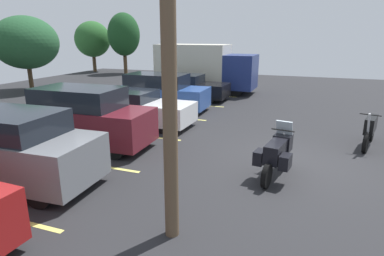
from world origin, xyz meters
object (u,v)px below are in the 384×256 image
(motorcycle_touring, at_px, (277,153))
(car_black, at_px, (187,87))
(motorcycle_second, at_px, (370,129))
(car_grey, at_px, (8,147))
(car_maroon, at_px, (85,118))
(car_blue, at_px, (161,92))
(car_white, at_px, (137,108))
(box_truck, at_px, (204,67))

(motorcycle_touring, relative_size, car_black, 0.44)
(motorcycle_second, relative_size, car_grey, 0.46)
(car_black, bearing_deg, car_grey, 179.41)
(car_maroon, xyz_separation_m, car_blue, (5.95, 0.03, -0.10))
(car_white, relative_size, car_blue, 1.04)
(car_grey, distance_m, car_black, 12.05)
(car_blue, bearing_deg, car_grey, -179.39)
(car_grey, relative_size, car_black, 0.98)
(car_grey, height_order, box_truck, box_truck)
(car_white, xyz_separation_m, car_black, (5.98, 0.04, 0.02))
(car_white, relative_size, box_truck, 0.72)
(car_maroon, bearing_deg, box_truck, -1.29)
(car_maroon, relative_size, box_truck, 0.69)
(motorcycle_touring, height_order, car_white, car_white)
(car_white, bearing_deg, motorcycle_second, -88.76)
(car_grey, height_order, car_maroon, car_maroon)
(motorcycle_second, relative_size, car_blue, 0.47)
(car_maroon, distance_m, car_blue, 5.96)
(car_maroon, height_order, car_black, car_maroon)
(car_maroon, xyz_separation_m, box_truck, (11.79, -0.27, 0.63))
(motorcycle_touring, distance_m, motorcycle_second, 4.41)
(motorcycle_touring, height_order, car_blue, car_blue)
(car_grey, xyz_separation_m, car_black, (12.04, -0.12, -0.23))
(car_black, distance_m, box_truck, 2.93)
(motorcycle_touring, relative_size, car_white, 0.44)
(car_grey, bearing_deg, motorcycle_second, -54.88)
(car_white, bearing_deg, car_grey, 178.45)
(motorcycle_touring, xyz_separation_m, car_white, (3.32, 6.07, 0.05))
(motorcycle_second, height_order, car_grey, car_grey)
(car_black, xyz_separation_m, box_truck, (2.79, -0.08, 0.90))
(motorcycle_touring, distance_m, car_white, 6.92)
(motorcycle_touring, xyz_separation_m, car_grey, (-2.74, 6.23, 0.30))
(car_maroon, height_order, box_truck, box_truck)
(car_maroon, relative_size, car_white, 0.95)
(motorcycle_second, distance_m, car_black, 10.51)
(car_blue, bearing_deg, motorcycle_touring, -134.63)
(car_grey, xyz_separation_m, box_truck, (14.83, -0.20, 0.67))
(motorcycle_second, xyz_separation_m, car_white, (-0.19, 8.73, 0.09))
(car_grey, bearing_deg, box_truck, -0.78)
(car_white, bearing_deg, car_black, 0.38)
(motorcycle_touring, relative_size, box_truck, 0.32)
(car_white, bearing_deg, car_blue, 5.07)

